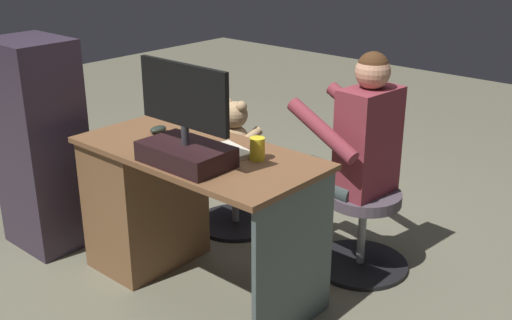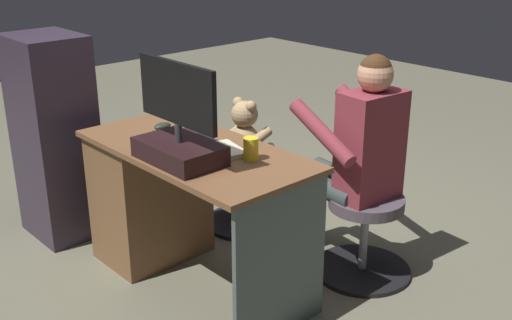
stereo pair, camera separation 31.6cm
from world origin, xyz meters
name	(u,v)px [view 2 (the right image)]	position (x,y,z in m)	size (l,w,h in m)	color
ground_plane	(243,261)	(0.00, 0.00, 0.00)	(10.00, 10.00, 0.00)	#686652
desk	(161,193)	(0.32, 0.31, 0.40)	(1.25, 0.60, 0.75)	brown
monitor	(179,135)	(-0.10, 0.46, 0.87)	(0.53, 0.26, 0.46)	black
keyboard	(199,142)	(0.03, 0.26, 0.76)	(0.42, 0.14, 0.02)	black
computer_mouse	(163,126)	(0.34, 0.26, 0.76)	(0.06, 0.10, 0.04)	#232C24
cup	(251,149)	(-0.30, 0.21, 0.80)	(0.07, 0.07, 0.11)	yellow
tv_remote	(166,140)	(0.16, 0.35, 0.76)	(0.04, 0.15, 0.02)	black
notebook_binder	(210,153)	(-0.13, 0.32, 0.76)	(0.22, 0.30, 0.02)	beige
office_chair_teddy	(245,187)	(0.34, -0.32, 0.25)	(0.50, 0.50, 0.44)	black
teddy_bear	(246,131)	(0.34, -0.33, 0.61)	(0.25, 0.25, 0.36)	tan
visitor_chair	(364,232)	(-0.51, -0.40, 0.24)	(0.52, 0.52, 0.44)	black
person	(354,150)	(-0.42, -0.39, 0.68)	(0.59, 0.51, 1.18)	maroon
equipment_rack	(55,138)	(1.01, 0.55, 0.60)	(0.44, 0.36, 1.19)	#322837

